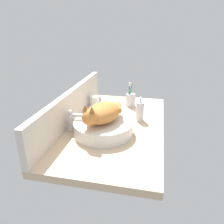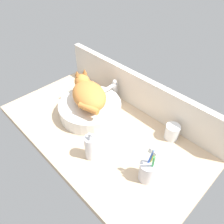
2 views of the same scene
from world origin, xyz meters
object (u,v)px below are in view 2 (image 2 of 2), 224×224
cat (88,94)px  water_glass (172,133)px  soap_dispenser (91,147)px  toothbrush_cup (147,170)px  sink_basin (90,109)px  faucet (113,90)px

cat → water_glass: cat is taller
soap_dispenser → toothbrush_cup: 27.03cm
sink_basin → cat: (-1.30, 0.41, 9.63)cm
cat → water_glass: size_ratio=3.78×
faucet → water_glass: faucet is taller
sink_basin → faucet: faucet is taller
sink_basin → faucet: size_ratio=2.56×
sink_basin → cat: cat is taller
toothbrush_cup → water_glass: size_ratio=2.34×
cat → faucet: bearing=88.0°
faucet → sink_basin: bearing=-88.0°
faucet → soap_dispenser: size_ratio=0.86×
toothbrush_cup → cat: bearing=168.9°
soap_dispenser → water_glass: size_ratio=1.99×
faucet → toothbrush_cup: size_ratio=0.73×
faucet → soap_dispenser: bearing=-57.6°
sink_basin → cat: bearing=162.4°
cat → soap_dispenser: 32.06cm
soap_dispenser → water_glass: 41.63cm
sink_basin → toothbrush_cup: (48.50, -9.39, 1.46)cm
water_glass → cat: bearing=-158.3°
faucet → soap_dispenser: 44.65cm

